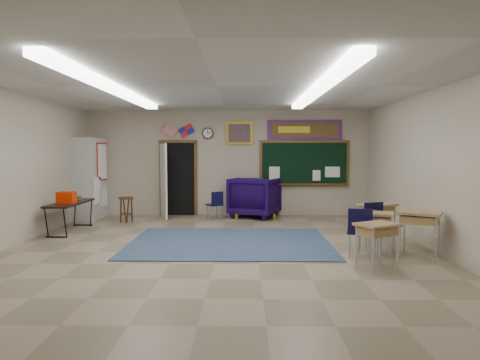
{
  "coord_description": "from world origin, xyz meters",
  "views": [
    {
      "loc": [
        0.5,
        -7.72,
        1.87
      ],
      "look_at": [
        0.4,
        1.5,
        1.22
      ],
      "focal_mm": 32.0,
      "sensor_mm": 36.0,
      "label": 1
    }
  ],
  "objects_px": {
    "wingback_armchair": "(255,197)",
    "wooden_stool": "(126,209)",
    "student_desk_front_right": "(377,221)",
    "folding_table": "(70,215)",
    "student_desk_front_left": "(375,231)"
  },
  "relations": [
    {
      "from": "wingback_armchair",
      "to": "wooden_stool",
      "type": "xyz_separation_m",
      "value": [
        -3.35,
        -0.96,
        -0.22
      ]
    },
    {
      "from": "wingback_armchair",
      "to": "student_desk_front_right",
      "type": "distance_m",
      "value": 4.15
    },
    {
      "from": "student_desk_front_right",
      "to": "folding_table",
      "type": "bearing_deg",
      "value": 136.81
    },
    {
      "from": "wingback_armchair",
      "to": "wooden_stool",
      "type": "relative_size",
      "value": 1.87
    },
    {
      "from": "student_desk_front_left",
      "to": "folding_table",
      "type": "height_order",
      "value": "folding_table"
    },
    {
      "from": "folding_table",
      "to": "wooden_stool",
      "type": "relative_size",
      "value": 2.51
    },
    {
      "from": "student_desk_front_left",
      "to": "student_desk_front_right",
      "type": "distance_m",
      "value": 0.92
    },
    {
      "from": "wingback_armchair",
      "to": "student_desk_front_left",
      "type": "xyz_separation_m",
      "value": [
        2.04,
        -4.28,
        -0.14
      ]
    },
    {
      "from": "student_desk_front_left",
      "to": "wooden_stool",
      "type": "distance_m",
      "value": 6.33
    },
    {
      "from": "student_desk_front_right",
      "to": "wooden_stool",
      "type": "relative_size",
      "value": 1.28
    },
    {
      "from": "student_desk_front_left",
      "to": "student_desk_front_right",
      "type": "relative_size",
      "value": 0.91
    },
    {
      "from": "student_desk_front_right",
      "to": "wooden_stool",
      "type": "bearing_deg",
      "value": 123.92
    },
    {
      "from": "student_desk_front_left",
      "to": "wooden_stool",
      "type": "height_order",
      "value": "student_desk_front_left"
    },
    {
      "from": "student_desk_front_right",
      "to": "student_desk_front_left",
      "type": "bearing_deg",
      "value": -142.42
    },
    {
      "from": "folding_table",
      "to": "student_desk_front_left",
      "type": "bearing_deg",
      "value": -17.21
    }
  ]
}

